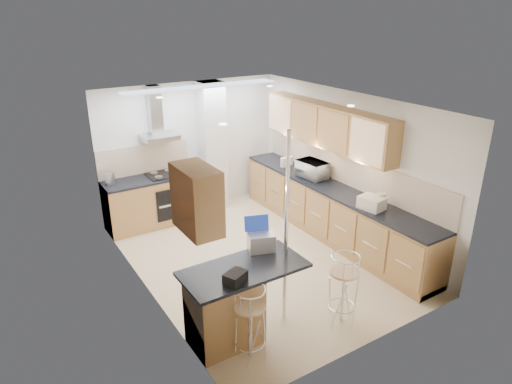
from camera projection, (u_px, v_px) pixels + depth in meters
ground at (258, 258)px, 7.34m from camera, size 4.80×4.80×0.00m
room_shell at (263, 157)px, 7.21m from camera, size 3.64×4.84×2.51m
right_counter at (331, 211)px, 7.91m from camera, size 0.63×4.40×0.92m
back_counter at (153, 201)px, 8.34m from camera, size 1.70×0.63×0.92m
peninsula at (244, 301)px, 5.47m from camera, size 1.47×0.72×0.94m
microwave at (312, 169)px, 8.11m from camera, size 0.42×0.58×0.30m
laptop at (261, 242)px, 5.65m from camera, size 0.39×0.34×0.22m
bag at (235, 278)px, 4.98m from camera, size 0.30×0.26×0.13m
bar_stool_near at (250, 324)px, 5.09m from camera, size 0.51×0.51×0.94m
bar_stool_end at (343, 289)px, 5.71m from camera, size 0.46×0.46×0.95m
jar_a at (284, 162)px, 8.68m from camera, size 0.13×0.13×0.17m
jar_b at (290, 160)px, 8.80m from camera, size 0.12×0.12×0.17m
jar_c at (381, 200)px, 6.92m from camera, size 0.17×0.17×0.22m
jar_d at (372, 201)px, 7.01m from camera, size 0.12×0.12×0.13m
bread_bin at (372, 203)px, 6.87m from camera, size 0.34×0.40×0.19m
kettle at (110, 178)px, 7.82m from camera, size 0.16×0.16×0.20m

